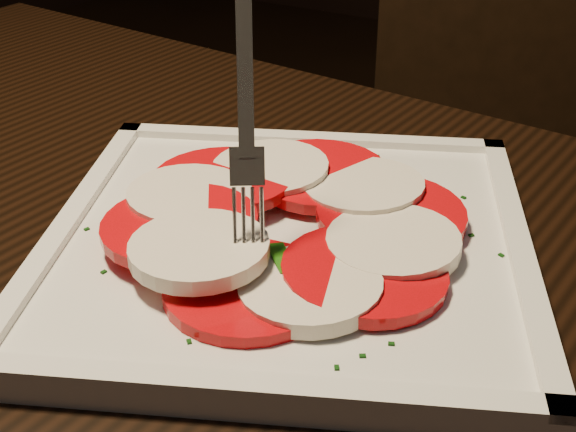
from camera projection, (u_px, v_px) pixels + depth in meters
table at (136, 421)px, 0.54m from camera, size 1.28×0.92×0.75m
chair at (514, 143)px, 1.20m from camera, size 0.55×0.55×0.93m
plate at (288, 245)px, 0.53m from camera, size 0.41×0.41×0.01m
caprese_salad at (288, 221)px, 0.52m from camera, size 0.25×0.26×0.03m
fork at (245, 79)px, 0.46m from camera, size 0.05×0.07×0.17m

